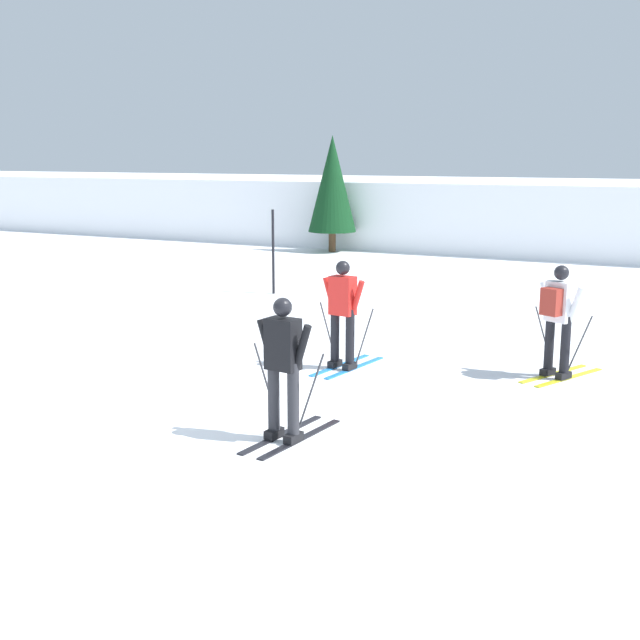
{
  "coord_description": "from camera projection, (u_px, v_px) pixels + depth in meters",
  "views": [
    {
      "loc": [
        6.14,
        -8.63,
        3.3
      ],
      "look_at": [
        0.85,
        1.85,
        0.9
      ],
      "focal_mm": 45.59,
      "sensor_mm": 36.0,
      "label": 1
    }
  ],
  "objects": [
    {
      "name": "far_snow_ridge",
      "position": [
        543.0,
        214.0,
        29.57
      ],
      "size": [
        80.0,
        8.68,
        2.35
      ],
      "primitive_type": "cube",
      "color": "white",
      "rests_on": "ground"
    },
    {
      "name": "ground_plane",
      "position": [
        202.0,
        404.0,
        10.92
      ],
      "size": [
        120.0,
        120.0,
        0.0
      ],
      "primitive_type": "plane",
      "color": "white"
    },
    {
      "name": "trail_marker_pole",
      "position": [
        273.0,
        252.0,
        19.42
      ],
      "size": [
        0.06,
        0.06,
        2.02
      ],
      "primitive_type": "cylinder",
      "color": "black",
      "rests_on": "ground"
    },
    {
      "name": "skier_white",
      "position": [
        558.0,
        316.0,
        12.01
      ],
      "size": [
        1.0,
        1.61,
        1.71
      ],
      "color": "gold",
      "rests_on": "ground"
    },
    {
      "name": "skier_black",
      "position": [
        284.0,
        365.0,
        9.35
      ],
      "size": [
        1.0,
        1.63,
        1.71
      ],
      "color": "black",
      "rests_on": "ground"
    },
    {
      "name": "conifer_far_left",
      "position": [
        332.0,
        184.0,
        27.61
      ],
      "size": [
        1.65,
        1.65,
        3.95
      ],
      "color": "#513823",
      "rests_on": "ground"
    },
    {
      "name": "skier_red",
      "position": [
        343.0,
        312.0,
        12.54
      ],
      "size": [
        1.0,
        1.64,
        1.71
      ],
      "color": "#237AC6",
      "rests_on": "ground"
    }
  ]
}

